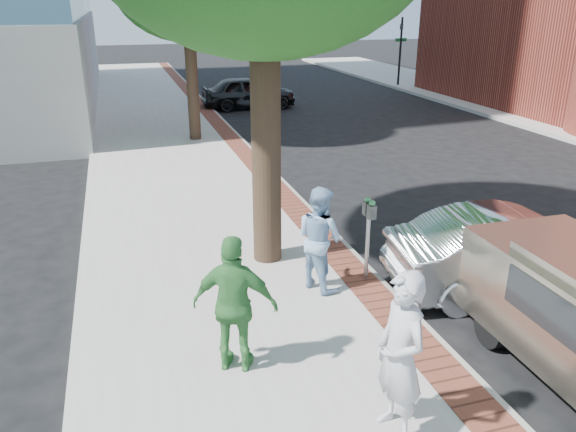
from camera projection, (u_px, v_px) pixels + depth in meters
name	position (u px, v px, depth m)	size (l,w,h in m)	color
ground	(334.00, 309.00, 9.09)	(120.00, 120.00, 0.00)	black
sidewalk	(181.00, 175.00, 15.79)	(5.00, 60.00, 0.15)	#9E9991
brick_strip	(257.00, 166.00, 16.36)	(0.60, 60.00, 0.01)	brown
curb	(268.00, 168.00, 16.49)	(0.10, 60.00, 0.15)	gray
signal_near	(192.00, 52.00, 28.15)	(0.70, 0.15, 3.80)	black
signal_far	(401.00, 46.00, 31.31)	(0.70, 0.15, 3.80)	black
parking_meter	(369.00, 222.00, 9.40)	(0.12, 0.32, 1.47)	gray
person_gray	(400.00, 357.00, 5.97)	(0.72, 0.47, 1.97)	#B4B4B9
person_officer	(320.00, 238.00, 9.21)	(0.86, 0.67, 1.76)	#83A7CB
person_green	(235.00, 305.00, 7.09)	(1.09, 0.46, 1.87)	#3B833E
sedan_silver	(517.00, 253.00, 9.44)	(1.50, 4.30, 1.42)	silver
bg_car	(248.00, 92.00, 25.67)	(1.72, 4.27, 1.45)	black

